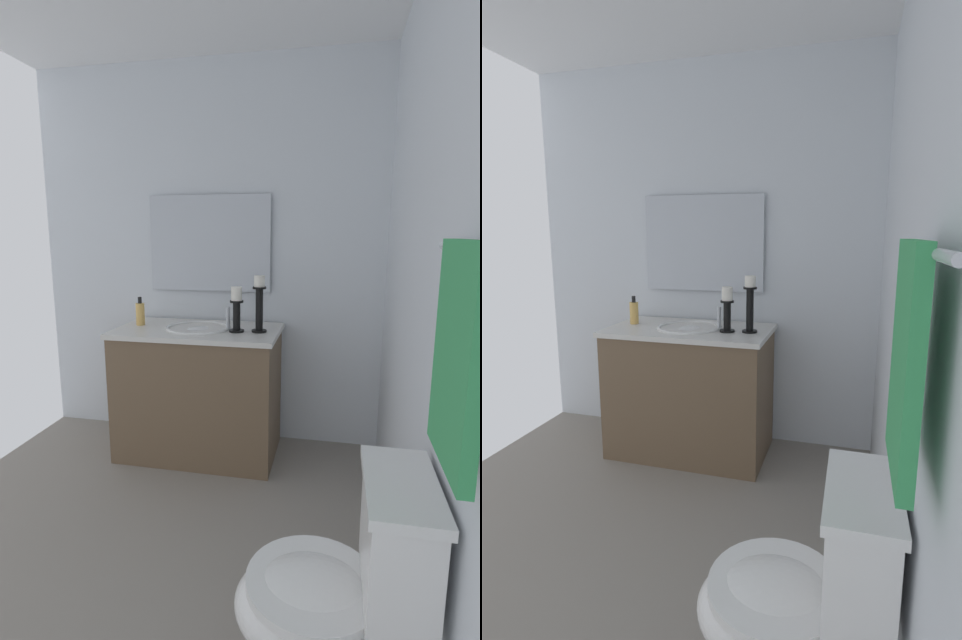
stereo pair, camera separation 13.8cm
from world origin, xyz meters
The scene contains 12 objects.
floor centered at (0.00, 0.00, -0.01)m, with size 3.10×2.33×0.02m, color gray.
wall_back centered at (0.00, 1.16, 1.23)m, with size 3.10×0.04×2.45m, color silver.
wall_left centered at (-1.55, 0.00, 1.23)m, with size 0.04×2.33×2.45m, color silver.
vanity_cabinet centered at (-1.22, 0.02, 0.41)m, with size 0.58×1.01×0.81m.
sink_basin centered at (-1.22, 0.02, 0.77)m, with size 0.40×0.40×0.24m.
mirror centered at (-1.50, 0.02, 1.32)m, with size 0.02×0.80×0.62m, color silver.
candle_holder_tall centered at (-1.20, 0.41, 0.98)m, with size 0.09×0.09×0.33m.
candle_holder_short centered at (-1.18, 0.28, 0.95)m, with size 0.09×0.09×0.27m.
soap_bottle centered at (-1.25, -0.37, 0.88)m, with size 0.06×0.06×0.18m.
toilet centered at (0.24, 0.88, 0.37)m, with size 0.39×0.54×0.75m.
towel_bar centered at (0.45, 1.10, 1.36)m, with size 0.02×0.02×0.58m, color silver.
towel_near_vanity centered at (0.45, 1.09, 1.15)m, with size 0.28×0.03×0.46m, color #389E59.
Camera 2 is at (1.36, 0.98, 1.39)m, focal length 25.54 mm.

